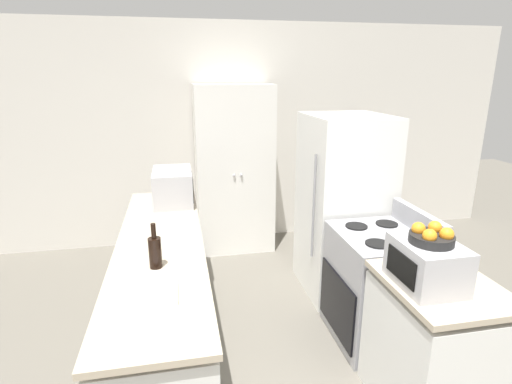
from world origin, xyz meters
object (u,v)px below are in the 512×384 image
Objects in this scene: stove at (377,286)px; microwave at (173,187)px; fruit_bowl at (432,236)px; toaster_oven at (427,264)px; refrigerator at (343,206)px; pantry_cabinet at (234,169)px; wine_bottle at (155,251)px.

microwave reaches higher than stove.
fruit_bowl is (1.38, -1.81, 0.15)m from microwave.
toaster_oven is at bearing -52.59° from microwave.
stove is 1.97× the size of microwave.
fruit_bowl is at bearing -100.31° from stove.
refrigerator reaches higher than toaster_oven.
toaster_oven is at bearing -100.72° from stove.
wine_bottle is (-0.80, -2.16, 0.03)m from pantry_cabinet.
stove is at bearing 79.28° from toaster_oven.
refrigerator is 5.87× the size of wine_bottle.
fruit_bowl reaches higher than wine_bottle.
pantry_cabinet is 6.70× the size of wine_bottle.
pantry_cabinet reaches higher than toaster_oven.
refrigerator is (0.85, -1.16, -0.12)m from pantry_cabinet.
refrigerator is 1.57m from fruit_bowl.
wine_bottle is 1.21× the size of fruit_bowl.
stove is 1.73m from wine_bottle.
microwave reaches higher than toaster_oven.
toaster_oven is at bearing -75.59° from pantry_cabinet.
refrigerator reaches higher than stove.
wine_bottle is 1.59m from fruit_bowl.
fruit_bowl reaches higher than stove.
refrigerator is at bearing 84.11° from fruit_bowl.
pantry_cabinet is 8.08× the size of fruit_bowl.
pantry_cabinet is 2.78m from fruit_bowl.
pantry_cabinet is at bearing 113.00° from stove.
microwave is 2.23× the size of fruit_bowl.
fruit_bowl is (0.00, -0.00, 0.17)m from toaster_oven.
stove is at bearing 79.69° from fruit_bowl.
microwave is at bearing 169.56° from refrigerator.
toaster_oven is at bearing -19.10° from wine_bottle.
stove is at bearing -91.71° from refrigerator.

